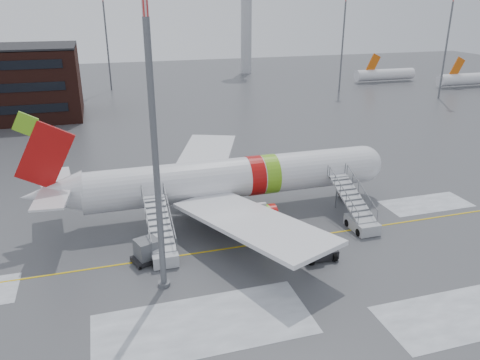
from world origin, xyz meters
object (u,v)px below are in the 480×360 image
object	(u,v)px
airliner	(224,180)
light_mast_near	(153,122)
pushback_tug	(317,251)
airstair_fwd	(358,216)
airstair_aft	(162,243)
uld_container	(147,251)

from	to	relation	value
airliner	light_mast_near	xyz separation A→B (m)	(-7.56, -10.98, 8.79)
airliner	pushback_tug	bearing A→B (deg)	-66.15
airstair_fwd	light_mast_near	distance (m)	22.00
airstair_aft	uld_container	size ratio (longest dim) A/B	2.79
airliner	light_mast_near	bearing A→B (deg)	-124.55
airliner	light_mast_near	size ratio (longest dim) A/B	1.49
airliner	pushback_tug	world-z (taller)	airliner
airliner	uld_container	distance (m)	11.28
airliner	airstair_aft	distance (m)	9.90
airstair_fwd	light_mast_near	bearing A→B (deg)	-166.45
airstair_aft	light_mast_near	bearing A→B (deg)	-96.59
airstair_aft	uld_container	distance (m)	1.43
airstair_fwd	pushback_tug	size ratio (longest dim) A/B	2.73
airliner	pushback_tug	size ratio (longest dim) A/B	12.42
uld_container	airstair_fwd	bearing A→B (deg)	1.99
airliner	uld_container	world-z (taller)	airliner
uld_container	pushback_tug	bearing A→B (deg)	-15.25
airstair_fwd	airstair_aft	size ratio (longest dim) A/B	1.00
pushback_tug	airstair_fwd	bearing A→B (deg)	34.64
airstair_aft	pushback_tug	world-z (taller)	airstair_aft
airstair_fwd	airliner	bearing A→B (deg)	149.01
pushback_tug	uld_container	distance (m)	13.54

